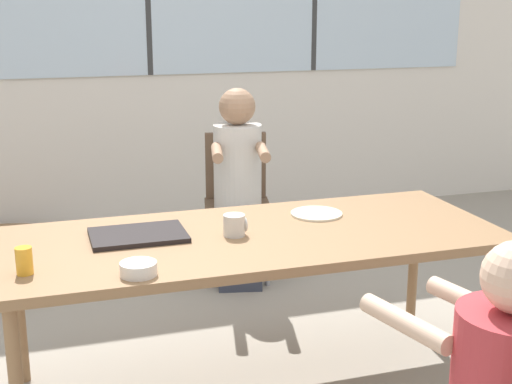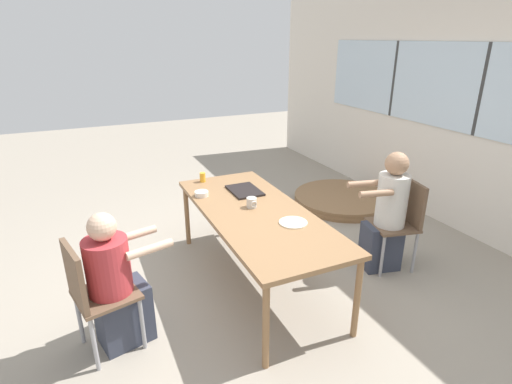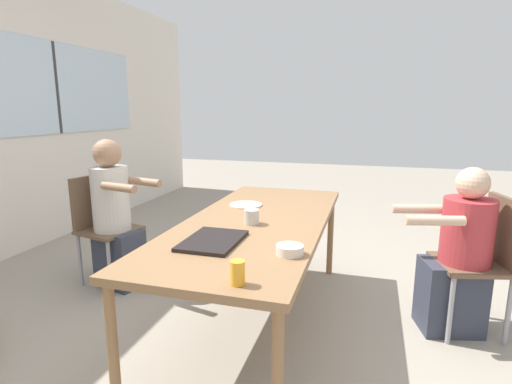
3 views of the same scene
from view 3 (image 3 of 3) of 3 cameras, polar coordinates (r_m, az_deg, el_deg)
The scene contains 11 objects.
ground_plane at distance 2.81m, azimuth -0.00°, elevation -18.32°, with size 16.00×16.00×0.00m, color gray.
dining_table at distance 2.54m, azimuth -0.00°, elevation -5.13°, with size 2.06×0.85×0.72m.
chair_for_woman_green_shirt at distance 3.49m, azimuth -21.27°, elevation -3.63°, with size 0.48×0.48×0.88m.
chair_for_man_blue_shirt at distance 2.90m, azimuth 30.05°, elevation -7.47°, with size 0.48×0.48×0.88m.
person_woman_green_shirt at distance 3.36m, azimuth -19.52°, elevation -3.75°, with size 0.39×0.57×1.18m.
person_man_blue_shirt at distance 2.85m, azimuth 26.91°, elevation -8.60°, with size 0.43×0.61×1.07m.
food_tray_dark at distance 2.12m, azimuth -6.20°, elevation -6.92°, with size 0.39×0.27×0.02m.
coffee_mug at distance 2.43m, azimuth -0.55°, elevation -3.56°, with size 0.10×0.09×0.09m.
juice_glass at distance 1.62m, azimuth -2.64°, elevation -11.44°, with size 0.06×0.06×0.10m.
bowl_white_shallow at distance 1.94m, azimuth 4.86°, elevation -8.24°, with size 0.13×0.13×0.05m.
plate_tortillas at distance 2.89m, azimuth -1.46°, elevation -1.84°, with size 0.24×0.24×0.01m.
Camera 3 is at (-2.33, -0.68, 1.41)m, focal length 28.00 mm.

